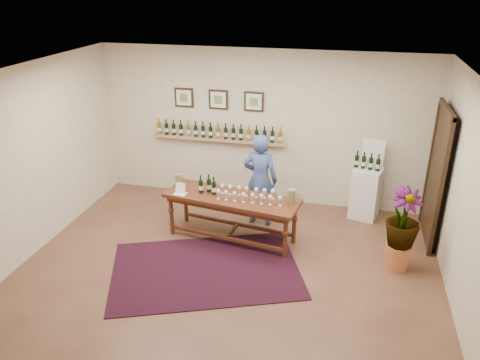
% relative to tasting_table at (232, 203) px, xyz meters
% --- Properties ---
extents(ground, '(6.00, 6.00, 0.00)m').
position_rel_tasting_table_xyz_m(ground, '(0.16, -0.92, -0.64)').
color(ground, brown).
rests_on(ground, ground).
extents(room_shell, '(6.00, 6.00, 6.00)m').
position_rel_tasting_table_xyz_m(room_shell, '(2.28, 0.94, 0.48)').
color(room_shell, beige).
rests_on(room_shell, ground).
extents(rug, '(3.13, 2.63, 0.01)m').
position_rel_tasting_table_xyz_m(rug, '(-0.15, -0.96, -0.63)').
color(rug, '#3F0B0D').
rests_on(rug, ground).
extents(tasting_table, '(2.20, 0.99, 0.75)m').
position_rel_tasting_table_xyz_m(tasting_table, '(0.00, 0.00, 0.00)').
color(tasting_table, '#432310').
rests_on(tasting_table, ground).
extents(table_glasses, '(1.27, 0.31, 0.18)m').
position_rel_tasting_table_xyz_m(table_glasses, '(0.23, -0.04, 0.20)').
color(table_glasses, silver).
rests_on(table_glasses, tasting_table).
extents(table_bottles, '(0.26, 0.16, 0.27)m').
position_rel_tasting_table_xyz_m(table_bottles, '(-0.39, 0.05, 0.25)').
color(table_bottles, black).
rests_on(table_bottles, tasting_table).
extents(pitcher_left, '(0.15, 0.15, 0.20)m').
position_rel_tasting_table_xyz_m(pitcher_left, '(-0.94, 0.20, 0.21)').
color(pitcher_left, '#6A6A42').
rests_on(pitcher_left, tasting_table).
extents(pitcher_right, '(0.15, 0.15, 0.22)m').
position_rel_tasting_table_xyz_m(pitcher_right, '(0.93, -0.02, 0.22)').
color(pitcher_right, '#6A6A42').
rests_on(pitcher_right, tasting_table).
extents(menu_card, '(0.21, 0.16, 0.18)m').
position_rel_tasting_table_xyz_m(menu_card, '(-0.81, -0.08, 0.20)').
color(menu_card, white).
rests_on(menu_card, tasting_table).
extents(display_pedestal, '(0.55, 0.55, 0.90)m').
position_rel_tasting_table_xyz_m(display_pedestal, '(2.08, 1.28, -0.19)').
color(display_pedestal, white).
rests_on(display_pedestal, ground).
extents(pedestal_bottles, '(0.30, 0.15, 0.29)m').
position_rel_tasting_table_xyz_m(pedestal_bottles, '(2.04, 1.28, 0.41)').
color(pedestal_bottles, black).
rests_on(pedestal_bottles, display_pedestal).
extents(info_sign, '(0.37, 0.12, 0.52)m').
position_rel_tasting_table_xyz_m(info_sign, '(2.12, 1.39, 0.52)').
color(info_sign, white).
rests_on(info_sign, display_pedestal).
extents(potted_plant, '(0.77, 0.77, 1.09)m').
position_rel_tasting_table_xyz_m(potted_plant, '(2.53, -0.27, -0.00)').
color(potted_plant, '#BF6A3F').
rests_on(potted_plant, ground).
extents(person, '(0.61, 0.43, 1.60)m').
position_rel_tasting_table_xyz_m(person, '(0.33, 0.63, 0.16)').
color(person, '#364C81').
rests_on(person, ground).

